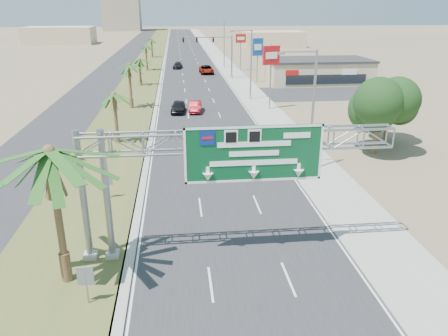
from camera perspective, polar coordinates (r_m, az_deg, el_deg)
road at (r=122.25m, az=-4.74°, el=14.20°), size 12.00×300.00×0.02m
sidewalk_right at (r=122.78m, az=-0.65°, el=14.31°), size 4.00×300.00×0.10m
median_grass at (r=122.38m, az=-9.57°, el=14.03°), size 7.00×300.00×0.12m
opposing_road at (r=122.97m, az=-12.92°, el=13.81°), size 8.00×300.00×0.02m
sign_gantry at (r=22.69m, az=-0.14°, el=2.19°), size 16.75×1.24×7.50m
palm_near at (r=21.30m, az=-21.90°, el=1.91°), size 5.70×5.70×8.35m
palm_row_b at (r=44.70m, az=-14.20°, el=9.17°), size 3.99×3.99×5.95m
palm_row_c at (r=60.29m, az=-12.33°, el=12.84°), size 3.99×3.99×6.75m
palm_row_d at (r=78.23m, az=-10.99°, el=13.67°), size 3.99×3.99×5.45m
palm_row_e at (r=97.03m, az=-10.18°, el=15.37°), size 3.99×3.99×6.15m
palm_row_f at (r=121.95m, az=-9.45°, el=16.21°), size 3.99×3.99×5.75m
streetlight_near at (r=36.15m, az=11.16°, el=6.51°), size 3.27×0.44×10.00m
streetlight_mid at (r=64.94m, az=3.37°, el=12.92°), size 3.27×0.44×10.00m
streetlight_far at (r=100.42m, az=-0.10°, el=15.61°), size 3.27×0.44×10.00m
signal_mast at (r=84.31m, az=-0.39°, el=14.79°), size 10.28×0.71×8.00m
store_building at (r=82.29m, az=12.07°, el=12.21°), size 18.00×10.00×4.00m
oak_near at (r=42.62m, az=19.61°, el=7.58°), size 4.50×4.50×6.80m
oak_far at (r=47.59m, az=20.79°, el=7.80°), size 3.50×3.50×5.60m
median_signback_a at (r=21.53m, az=-17.62°, el=-13.61°), size 0.75×0.08×2.08m
median_signback_b at (r=32.16m, az=-15.00°, el=-1.65°), size 0.75×0.08×2.08m
building_distant_left at (r=176.78m, az=-20.64°, el=15.91°), size 24.00×14.00×6.00m
building_distant_right at (r=155.49m, az=6.47°, el=16.39°), size 20.00×12.00×5.00m
car_left_lane at (r=57.81m, az=-6.01°, el=7.94°), size 2.12×4.57×1.52m
car_mid_lane at (r=57.98m, az=-3.75°, el=8.00°), size 1.84×4.42×1.42m
car_right_lane at (r=91.96m, az=-2.31°, el=12.71°), size 2.88×5.89×1.61m
car_far at (r=100.21m, az=-6.07°, el=13.16°), size 2.40×4.70×1.31m
pole_sign_red_near at (r=58.59m, az=6.18°, el=13.97°), size 2.37×1.06×8.54m
pole_sign_blue at (r=80.68m, az=4.43°, el=15.24°), size 2.00×0.86×7.96m
pole_sign_red_far at (r=95.90m, az=2.20°, el=16.23°), size 2.22×0.57×7.80m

